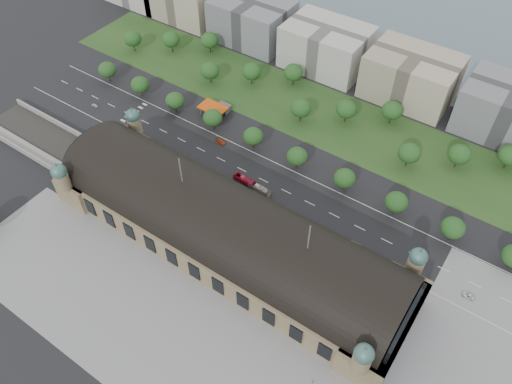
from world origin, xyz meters
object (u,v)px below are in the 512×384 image
Objects in this scene: traffic_car_2 at (156,145)px; bus_mid at (259,189)px; traffic_car_0 at (95,105)px; traffic_car_6 at (468,295)px; traffic_car_3 at (221,142)px; parked_car_6 at (186,167)px; parked_car_1 at (137,148)px; pedestrian_0 at (312,383)px; parked_car_5 at (227,188)px; parked_car_3 at (193,169)px; parked_car_0 at (142,143)px; bus_west at (245,181)px; traffic_car_4 at (303,221)px; parked_car_4 at (160,153)px; parked_car_2 at (186,173)px; bus_east at (348,244)px; petrol_station at (219,108)px.

traffic_car_2 is 0.41× the size of bus_mid.
traffic_car_6 is (197.68, -1.06, 0.02)m from traffic_car_0.
traffic_car_3 is 22.96m from parked_car_6.
traffic_car_0 is at bearing -135.00° from parked_car_1.
traffic_car_0 is 177.46m from pedestrian_0.
pedestrian_0 is (74.64, -53.59, -0.06)m from parked_car_5.
parked_car_3 reaches higher than parked_car_6.
parked_car_0 is 0.39× the size of bus_west.
traffic_car_4 reaches higher than traffic_car_2.
pedestrian_0 is (114.08, -54.17, 0.03)m from parked_car_4.
parked_car_2 is at bearing 110.10° from bus_mid.
traffic_car_6 is 0.45× the size of bus_east.
petrol_station reaches higher than parked_car_2.
traffic_car_4 is 0.42× the size of bus_east.
parked_car_2 is 1.16× the size of parked_car_4.
parked_car_3 is at bearing -68.35° from petrol_station.
parked_car_3 is at bearing 126.09° from parked_car_2.
bus_west is 8.13m from bus_mid.
bus_east is 7.18× the size of pedestrian_0.
bus_west is (44.11, 7.00, 0.91)m from parked_car_4.
parked_car_3 is at bearing 86.46° from traffic_car_0.
traffic_car_4 is 25.17m from bus_mid.
traffic_car_0 is 0.35× the size of bus_east.
parked_car_1 is at bearing 88.12° from bus_east.
parked_car_6 is (15.87, -0.55, -0.04)m from parked_car_4.
bus_east is (58.56, 2.58, 0.70)m from parked_car_5.
petrol_station is 9.20× the size of pedestrian_0.
bus_mid is (8.11, -0.54, -0.08)m from bus_west.
bus_west reaches higher than parked_car_5.
parked_car_2 is 0.88× the size of parked_car_5.
bus_west reaches higher than parked_car_1.
parked_car_3 reaches higher than parked_car_0.
parked_car_2 is (-126.41, -10.34, 0.07)m from traffic_car_6.
parked_car_0 is (-15.71, -40.28, -2.20)m from petrol_station.
traffic_car_0 is at bearing -149.89° from petrol_station.
bus_mid is at bearing -90.65° from bus_west.
bus_west is 54.13m from bus_east.
traffic_car_2 is (46.48, -4.67, -0.02)m from traffic_car_0.
parked_car_4 is 98.03m from bus_east.
petrol_station is 2.85× the size of traffic_car_6.
traffic_car_3 is 1.14× the size of traffic_car_6.
parked_car_5 is at bearing -49.14° from petrol_station.
parked_car_3 is at bearing 149.67° from pedestrian_0.
parked_car_1 reaches higher than traffic_car_3.
parked_car_1 is 64.28m from bus_mid.
traffic_car_3 is 29.44m from bus_west.
parked_car_3 is 77.94m from bus_east.
parked_car_0 is at bearing 81.88° from traffic_car_0.
traffic_car_6 is at bearing -87.13° from bus_west.
petrol_station is at bearing 57.83° from bus_mid.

